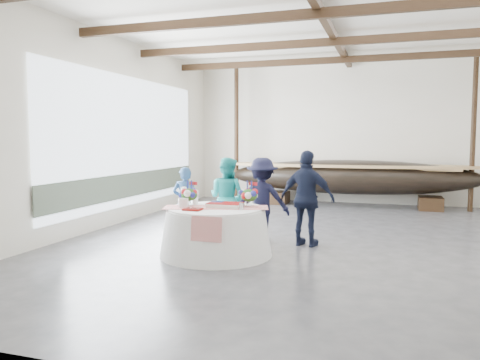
% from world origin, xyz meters
% --- Properties ---
extents(floor, '(10.00, 12.00, 0.01)m').
position_xyz_m(floor, '(0.00, 0.00, 0.00)').
color(floor, '#3D3D42').
rests_on(floor, ground).
extents(wall_back, '(10.00, 0.02, 4.50)m').
position_xyz_m(wall_back, '(0.00, 6.00, 2.25)').
color(wall_back, silver).
rests_on(wall_back, ground).
extents(wall_front, '(10.00, 0.02, 4.50)m').
position_xyz_m(wall_front, '(0.00, -6.00, 2.25)').
color(wall_front, silver).
rests_on(wall_front, ground).
extents(wall_left, '(0.02, 12.00, 4.50)m').
position_xyz_m(wall_left, '(-5.00, 0.00, 2.25)').
color(wall_left, silver).
rests_on(wall_left, ground).
extents(ceiling, '(10.00, 12.00, 0.01)m').
position_xyz_m(ceiling, '(0.00, 0.00, 4.50)').
color(ceiling, white).
rests_on(ceiling, wall_back).
extents(pavilion_structure, '(9.80, 11.76, 4.50)m').
position_xyz_m(pavilion_structure, '(0.00, 0.86, 4.00)').
color(pavilion_structure, black).
rests_on(pavilion_structure, ground).
extents(open_bay, '(0.03, 7.00, 3.20)m').
position_xyz_m(open_bay, '(-4.95, 1.00, 1.83)').
color(open_bay, silver).
rests_on(open_bay, ground).
extents(longboat_display, '(7.61, 1.52, 1.43)m').
position_xyz_m(longboat_display, '(0.17, 5.10, 0.91)').
color(longboat_display, black).
rests_on(longboat_display, ground).
extents(banquet_table, '(1.99, 1.99, 0.85)m').
position_xyz_m(banquet_table, '(-1.62, -1.79, 0.42)').
color(banquet_table, white).
rests_on(banquet_table, ground).
extents(tabletop_items, '(1.92, 1.07, 0.40)m').
position_xyz_m(tabletop_items, '(-1.66, -1.66, 1.00)').
color(tabletop_items, red).
rests_on(tabletop_items, banquet_table).
extents(guest_woman_blue, '(0.62, 0.49, 1.48)m').
position_xyz_m(guest_woman_blue, '(-2.79, -0.52, 0.74)').
color(guest_woman_blue, navy).
rests_on(guest_woman_blue, ground).
extents(guest_woman_teal, '(0.95, 0.82, 1.68)m').
position_xyz_m(guest_woman_teal, '(-1.93, -0.31, 0.84)').
color(guest_woman_teal, teal).
rests_on(guest_woman_teal, ground).
extents(guest_man_left, '(1.15, 0.74, 1.69)m').
position_xyz_m(guest_man_left, '(-1.13, -0.47, 0.84)').
color(guest_man_left, black).
rests_on(guest_man_left, ground).
extents(guest_man_right, '(1.15, 0.66, 1.84)m').
position_xyz_m(guest_man_right, '(-0.20, -0.59, 0.92)').
color(guest_man_right, black).
rests_on(guest_man_right, ground).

